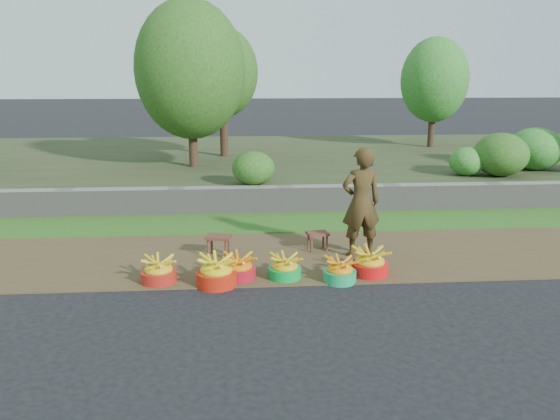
{
  "coord_description": "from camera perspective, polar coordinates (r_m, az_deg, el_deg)",
  "views": [
    {
      "loc": [
        -0.91,
        -6.88,
        2.79
      ],
      "look_at": [
        -0.31,
        1.3,
        0.75
      ],
      "focal_mm": 35.0,
      "sensor_mm": 36.0,
      "label": 1
    }
  ],
  "objects": [
    {
      "name": "basin_f",
      "position": [
        7.9,
        9.36,
        -5.54
      ],
      "size": [
        0.53,
        0.53,
        0.4
      ],
      "color": "red",
      "rests_on": "ground"
    },
    {
      "name": "stool_right",
      "position": [
        8.84,
        3.95,
        -2.72
      ],
      "size": [
        0.38,
        0.31,
        0.3
      ],
      "rotation": [
        0.0,
        0.0,
        0.17
      ],
      "color": "#542D1F",
      "rests_on": "dirt_shoulder"
    },
    {
      "name": "stool_left",
      "position": [
        8.59,
        -6.45,
        -3.1
      ],
      "size": [
        0.43,
        0.36,
        0.33
      ],
      "rotation": [
        0.0,
        0.0,
        -0.23
      ],
      "color": "#542D1F",
      "rests_on": "dirt_shoulder"
    },
    {
      "name": "vegetation",
      "position": [
        14.09,
        -13.5,
        13.04
      ],
      "size": [
        36.65,
        7.66,
        4.37
      ],
      "color": "#342417",
      "rests_on": "earth_bank"
    },
    {
      "name": "dirt_shoulder",
      "position": [
        8.65,
        2.09,
        -4.81
      ],
      "size": [
        80.0,
        2.5,
        0.02
      ],
      "primitive_type": "cube",
      "color": "#4C3D24",
      "rests_on": "ground"
    },
    {
      "name": "basin_a",
      "position": [
        7.72,
        -12.58,
        -6.29
      ],
      "size": [
        0.49,
        0.49,
        0.37
      ],
      "color": "#A71F15",
      "rests_on": "ground"
    },
    {
      "name": "basin_c",
      "position": [
        7.68,
        -4.37,
        -6.09
      ],
      "size": [
        0.49,
        0.49,
        0.37
      ],
      "color": "#A41320",
      "rests_on": "ground"
    },
    {
      "name": "vendor_woman",
      "position": [
        8.49,
        8.47,
        0.79
      ],
      "size": [
        0.68,
        0.49,
        1.72
      ],
      "primitive_type": "imported",
      "rotation": [
        0.0,
        0.0,
        3.28
      ],
      "color": "black",
      "rests_on": "dirt_shoulder"
    },
    {
      "name": "ground_plane",
      "position": [
        7.49,
        3.14,
        -7.95
      ],
      "size": [
        120.0,
        120.0,
        0.0
      ],
      "primitive_type": "plane",
      "color": "black",
      "rests_on": "ground"
    },
    {
      "name": "retaining_wall",
      "position": [
        11.31,
        0.54,
        1.11
      ],
      "size": [
        80.0,
        0.35,
        0.55
      ],
      "primitive_type": "cube",
      "color": "slate",
      "rests_on": "ground"
    },
    {
      "name": "basin_b",
      "position": [
        7.49,
        -6.66,
        -6.5
      ],
      "size": [
        0.55,
        0.55,
        0.41
      ],
      "color": "red",
      "rests_on": "ground"
    },
    {
      "name": "grass_verge",
      "position": [
        10.55,
        0.91,
        -1.26
      ],
      "size": [
        80.0,
        1.5,
        0.04
      ],
      "primitive_type": "cube",
      "color": "#31631D",
      "rests_on": "ground"
    },
    {
      "name": "basin_e",
      "position": [
        7.62,
        6.27,
        -6.38
      ],
      "size": [
        0.46,
        0.46,
        0.34
      ],
      "color": "#189B58",
      "rests_on": "ground"
    },
    {
      "name": "earth_bank",
      "position": [
        16.11,
        -0.9,
        4.9
      ],
      "size": [
        80.0,
        10.0,
        0.5
      ],
      "primitive_type": "cube",
      "color": "#343D20",
      "rests_on": "ground"
    },
    {
      "name": "basin_d",
      "position": [
        7.68,
        0.5,
        -6.11
      ],
      "size": [
        0.46,
        0.46,
        0.35
      ],
      "color": "#079A37",
      "rests_on": "ground"
    }
  ]
}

